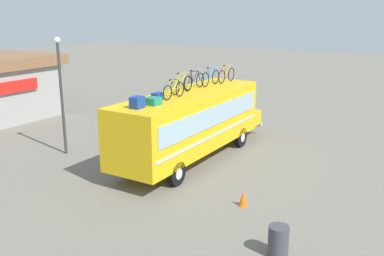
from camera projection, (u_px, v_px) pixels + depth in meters
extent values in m
plane|color=slate|center=(190.00, 160.00, 20.47)|extent=(120.00, 120.00, 0.00)
cube|color=yellow|center=(190.00, 120.00, 19.96)|extent=(9.35, 2.58, 2.58)
cube|color=yellow|center=(238.00, 116.00, 24.52)|extent=(1.16, 2.37, 0.78)
cube|color=#99B7C6|center=(214.00, 116.00, 19.21)|extent=(8.61, 0.04, 0.89)
cube|color=#99B7C6|center=(167.00, 109.00, 20.52)|extent=(8.61, 0.04, 0.89)
cube|color=silver|center=(214.00, 135.00, 19.44)|extent=(8.98, 0.03, 0.12)
cube|color=silver|center=(167.00, 127.00, 20.75)|extent=(8.98, 0.03, 0.12)
cube|color=silver|center=(242.00, 122.00, 25.17)|extent=(0.16, 2.45, 0.24)
cylinder|color=black|center=(240.00, 137.00, 22.38)|extent=(1.02, 0.28, 1.02)
cylinder|color=silver|center=(240.00, 137.00, 22.38)|extent=(0.46, 0.30, 0.46)
cylinder|color=black|center=(202.00, 131.00, 23.54)|extent=(1.02, 0.28, 1.02)
cylinder|color=silver|center=(202.00, 131.00, 23.54)|extent=(0.46, 0.30, 0.46)
cylinder|color=black|center=(176.00, 173.00, 17.37)|extent=(1.02, 0.28, 1.02)
cylinder|color=silver|center=(176.00, 173.00, 17.37)|extent=(0.46, 0.30, 0.46)
cylinder|color=black|center=(132.00, 163.00, 18.53)|extent=(1.02, 0.28, 1.02)
cylinder|color=silver|center=(132.00, 163.00, 18.53)|extent=(0.46, 0.30, 0.46)
cube|color=#193899|center=(137.00, 102.00, 16.48)|extent=(0.51, 0.41, 0.45)
cube|color=#1E7F66|center=(153.00, 101.00, 17.11)|extent=(0.54, 0.55, 0.30)
cube|color=#193899|center=(157.00, 97.00, 17.98)|extent=(0.47, 0.34, 0.32)
torus|color=black|center=(167.00, 93.00, 17.93)|extent=(0.65, 0.04, 0.65)
torus|color=black|center=(180.00, 89.00, 18.72)|extent=(0.65, 0.04, 0.65)
cylinder|color=#B2B20C|center=(171.00, 86.00, 18.11)|extent=(0.19, 0.04, 0.46)
cylinder|color=#B2B20C|center=(175.00, 85.00, 18.35)|extent=(0.45, 0.04, 0.44)
cylinder|color=#B2B20C|center=(174.00, 80.00, 18.23)|extent=(0.58, 0.04, 0.07)
cylinder|color=#B2B20C|center=(170.00, 92.00, 18.08)|extent=(0.37, 0.03, 0.05)
cylinder|color=#B2B20C|center=(169.00, 87.00, 17.96)|extent=(0.24, 0.03, 0.48)
cylinder|color=#B2B20C|center=(179.00, 85.00, 18.59)|extent=(0.20, 0.03, 0.45)
cylinder|color=silver|center=(178.00, 79.00, 18.45)|extent=(0.03, 0.44, 0.03)
ellipsoid|color=black|center=(170.00, 80.00, 17.97)|extent=(0.20, 0.08, 0.06)
torus|color=black|center=(175.00, 87.00, 19.08)|extent=(0.73, 0.04, 0.73)
torus|color=black|center=(188.00, 84.00, 19.94)|extent=(0.73, 0.04, 0.73)
cylinder|color=#B2B20C|center=(179.00, 80.00, 19.26)|extent=(0.20, 0.04, 0.52)
cylinder|color=#B2B20C|center=(183.00, 79.00, 19.52)|extent=(0.49, 0.04, 0.50)
cylinder|color=#B2B20C|center=(182.00, 74.00, 19.39)|extent=(0.63, 0.04, 0.07)
cylinder|color=#B2B20C|center=(178.00, 86.00, 19.24)|extent=(0.40, 0.03, 0.05)
cylinder|color=#B2B20C|center=(177.00, 81.00, 19.10)|extent=(0.26, 0.03, 0.54)
cylinder|color=#B2B20C|center=(187.00, 79.00, 19.79)|extent=(0.22, 0.03, 0.51)
cylinder|color=silver|center=(186.00, 72.00, 19.64)|extent=(0.03, 0.44, 0.03)
ellipsoid|color=black|center=(178.00, 73.00, 19.12)|extent=(0.20, 0.08, 0.06)
torus|color=black|center=(188.00, 83.00, 20.14)|extent=(0.71, 0.04, 0.71)
torus|color=black|center=(200.00, 80.00, 21.05)|extent=(0.71, 0.04, 0.71)
cylinder|color=black|center=(192.00, 77.00, 20.34)|extent=(0.21, 0.04, 0.51)
cylinder|color=black|center=(195.00, 76.00, 20.62)|extent=(0.51, 0.04, 0.49)
cylinder|color=black|center=(195.00, 71.00, 20.48)|extent=(0.66, 0.04, 0.07)
cylinder|color=black|center=(191.00, 82.00, 20.31)|extent=(0.42, 0.03, 0.05)
cylinder|color=black|center=(190.00, 77.00, 20.17)|extent=(0.27, 0.03, 0.53)
cylinder|color=black|center=(199.00, 75.00, 20.90)|extent=(0.23, 0.03, 0.50)
cylinder|color=silver|center=(198.00, 70.00, 20.74)|extent=(0.03, 0.44, 0.03)
ellipsoid|color=black|center=(191.00, 71.00, 20.19)|extent=(0.20, 0.08, 0.06)
torus|color=black|center=(205.00, 80.00, 21.12)|extent=(0.73, 0.04, 0.73)
torus|color=black|center=(216.00, 77.00, 22.00)|extent=(0.73, 0.04, 0.73)
cylinder|color=#197FDB|center=(209.00, 73.00, 21.31)|extent=(0.20, 0.04, 0.52)
cylinder|color=#197FDB|center=(212.00, 73.00, 21.58)|extent=(0.50, 0.04, 0.50)
cylinder|color=#197FDB|center=(211.00, 68.00, 21.44)|extent=(0.64, 0.04, 0.07)
cylinder|color=#197FDB|center=(207.00, 79.00, 21.28)|extent=(0.41, 0.03, 0.05)
cylinder|color=#197FDB|center=(207.00, 74.00, 21.15)|extent=(0.26, 0.03, 0.54)
cylinder|color=#197FDB|center=(215.00, 72.00, 21.85)|extent=(0.22, 0.03, 0.51)
cylinder|color=silver|center=(214.00, 67.00, 21.70)|extent=(0.03, 0.44, 0.03)
ellipsoid|color=black|center=(208.00, 68.00, 21.16)|extent=(0.20, 0.08, 0.06)
torus|color=black|center=(222.00, 77.00, 22.10)|extent=(0.70, 0.04, 0.70)
torus|color=black|center=(231.00, 74.00, 23.00)|extent=(0.70, 0.04, 0.70)
cylinder|color=orange|center=(225.00, 71.00, 22.30)|extent=(0.21, 0.04, 0.50)
cylinder|color=orange|center=(228.00, 71.00, 22.58)|extent=(0.51, 0.04, 0.48)
cylinder|color=orange|center=(227.00, 66.00, 22.44)|extent=(0.66, 0.04, 0.07)
cylinder|color=orange|center=(224.00, 76.00, 22.27)|extent=(0.42, 0.03, 0.05)
cylinder|color=orange|center=(223.00, 72.00, 22.13)|extent=(0.27, 0.03, 0.52)
cylinder|color=orange|center=(230.00, 70.00, 22.86)|extent=(0.23, 0.03, 0.49)
cylinder|color=silver|center=(230.00, 65.00, 22.70)|extent=(0.03, 0.44, 0.03)
ellipsoid|color=black|center=(224.00, 66.00, 22.16)|extent=(0.20, 0.08, 0.06)
cylinder|color=#3F3F47|center=(278.00, 241.00, 12.35)|extent=(0.60, 0.60, 0.92)
cone|color=orange|center=(243.00, 198.00, 15.57)|extent=(0.34, 0.34, 0.58)
cylinder|color=#38383D|center=(62.00, 100.00, 20.72)|extent=(0.14, 0.14, 5.47)
sphere|color=#F2EDCC|center=(57.00, 40.00, 19.98)|extent=(0.30, 0.30, 0.30)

